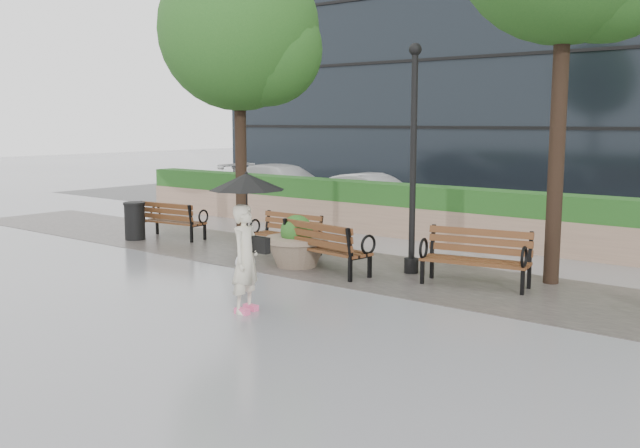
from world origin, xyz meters
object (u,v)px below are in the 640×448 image
Objects in this scene: bench_1 at (287,242)px; trash_bin at (135,222)px; car_left at (284,185)px; pedestrian at (246,229)px; lamppost at (413,174)px; car_right at (373,195)px; bench_0 at (173,228)px; planter_left at (297,247)px; bench_3 at (475,270)px; bench_2 at (327,258)px.

trash_bin is (-4.18, -1.01, 0.19)m from bench_1.
pedestrian reaches higher than car_left.
bench_1 is 0.34× the size of car_left.
car_right is (-5.43, 6.52, -1.30)m from lamppost.
bench_0 is at bearing -178.17° from lamppost.
lamppost reaches higher than planter_left.
car_right is at bearing 124.74° from bench_3.
pedestrian reaches higher than car_right.
planter_left is (1.16, -0.99, 0.16)m from bench_1.
bench_0 is 7.52m from pedestrian.
bench_2 is 0.45× the size of lamppost.
lamppost reaches higher than bench_0.
planter_left is at bearing -41.51° from bench_1.
lamppost is at bearing -133.78° from bench_2.
pedestrian is (2.81, -4.10, 1.05)m from bench_1.
bench_2 is at bearing -150.37° from car_right.
car_right reaches higher than bench_2.
bench_3 is 0.45× the size of lamppost.
car_left is at bearing 83.99° from car_right.
pedestrian is (-0.50, -4.04, -0.64)m from lamppost.
trash_bin is 0.18× the size of car_left.
car_left is at bearing 104.72° from trash_bin.
car_right is at bearing 129.82° from lamppost.
bench_1 is 4.81m from bench_3.
trash_bin is at bearing 44.20° from bench_0.
trash_bin is at bearing 52.63° from pedestrian.
pedestrian is at bearing -23.82° from trash_bin.
pedestrian reaches higher than bench_2.
planter_left is 0.29× the size of lamppost.
bench_0 is 7.10m from lamppost.
car_left is (-6.28, 6.96, 0.45)m from bench_1.
bench_1 is at bearing -19.81° from bench_2.
car_left is at bearing 135.80° from bench_3.
bench_1 is 1.53m from planter_left.
bench_2 is at bearing -136.51° from car_left.
bench_2 is 6.19m from trash_bin.
pedestrian is (1.65, -3.10, 0.90)m from planter_left.
bench_3 is at bearing 173.14° from bench_0.
car_right is at bearing -108.91° from bench_0.
car_left reaches higher than planter_left.
car_right is 1.85× the size of pedestrian.
bench_0 is at bearing 45.59° from pedestrian.
bench_2 is (5.59, -0.79, 0.02)m from bench_0.
bench_3 is (4.80, -0.31, 0.04)m from bench_1.
lamppost is 1.10× the size of car_right.
bench_2 is (2.00, -1.07, 0.04)m from bench_1.
bench_3 is 0.93× the size of pedestrian.
bench_0 reaches higher than trash_bin.
car_right is at bearing 74.60° from trash_bin.
car_left is (-8.28, 8.03, 0.42)m from bench_2.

